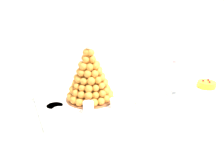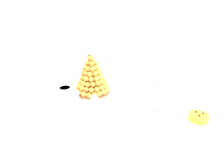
# 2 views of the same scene
# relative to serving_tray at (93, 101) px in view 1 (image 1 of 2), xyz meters

# --- Properties ---
(backdrop_wall) EXTENTS (4.80, 0.10, 2.50)m
(backdrop_wall) POSITION_rel_serving_tray_xyz_m (0.15, 0.97, 0.48)
(backdrop_wall) COLOR silver
(backdrop_wall) RESTS_ON ground_plane
(buffet_table) EXTENTS (1.71, 1.02, 0.76)m
(buffet_table) POSITION_rel_serving_tray_xyz_m (0.15, -0.06, -0.11)
(buffet_table) COLOR brown
(buffet_table) RESTS_ON ground_plane
(serving_tray) EXTENTS (0.59, 0.42, 0.02)m
(serving_tray) POSITION_rel_serving_tray_xyz_m (0.00, 0.00, 0.00)
(serving_tray) COLOR white
(serving_tray) RESTS_ON buffet_table
(croquembouche) EXTENTS (0.27, 0.27, 0.32)m
(croquembouche) POSITION_rel_serving_tray_xyz_m (-0.00, 0.03, 0.13)
(croquembouche) COLOR brown
(croquembouche) RESTS_ON serving_tray
(dessert_cup_left) EXTENTS (0.05, 0.05, 0.06)m
(dessert_cup_left) POSITION_rel_serving_tray_xyz_m (-0.22, -0.13, 0.03)
(dessert_cup_left) COLOR silver
(dessert_cup_left) RESTS_ON serving_tray
(dessert_cup_mid_left) EXTENTS (0.05, 0.05, 0.06)m
(dessert_cup_mid_left) POSITION_rel_serving_tray_xyz_m (-0.07, -0.12, 0.03)
(dessert_cup_mid_left) COLOR silver
(dessert_cup_mid_left) RESTS_ON serving_tray
(dessert_cup_centre) EXTENTS (0.05, 0.05, 0.05)m
(dessert_cup_centre) POSITION_rel_serving_tray_xyz_m (0.07, -0.12, 0.02)
(dessert_cup_centre) COLOR silver
(dessert_cup_centre) RESTS_ON serving_tray
(dessert_cup_mid_right) EXTENTS (0.05, 0.05, 0.05)m
(dessert_cup_mid_right) POSITION_rel_serving_tray_xyz_m (0.22, -0.13, 0.02)
(dessert_cup_mid_right) COLOR silver
(dessert_cup_mid_right) RESTS_ON serving_tray
(creme_brulee_ramekin) EXTENTS (0.09, 0.09, 0.02)m
(creme_brulee_ramekin) POSITION_rel_serving_tray_xyz_m (-0.21, -0.01, 0.02)
(creme_brulee_ramekin) COLOR white
(creme_brulee_ramekin) RESTS_ON serving_tray
(macaron_goblet) EXTENTS (0.11, 0.11, 0.22)m
(macaron_goblet) POSITION_rel_serving_tray_xyz_m (0.48, -0.10, 0.12)
(macaron_goblet) COLOR white
(macaron_goblet) RESTS_ON buffet_table
(fruit_tart_plate) EXTENTS (0.20, 0.20, 0.06)m
(fruit_tart_plate) POSITION_rel_serving_tray_xyz_m (0.73, -0.11, 0.01)
(fruit_tart_plate) COLOR white
(fruit_tart_plate) RESTS_ON buffet_table
(wine_glass) EXTENTS (0.08, 0.08, 0.16)m
(wine_glass) POSITION_rel_serving_tray_xyz_m (-0.29, 0.12, 0.11)
(wine_glass) COLOR silver
(wine_glass) RESTS_ON buffet_table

